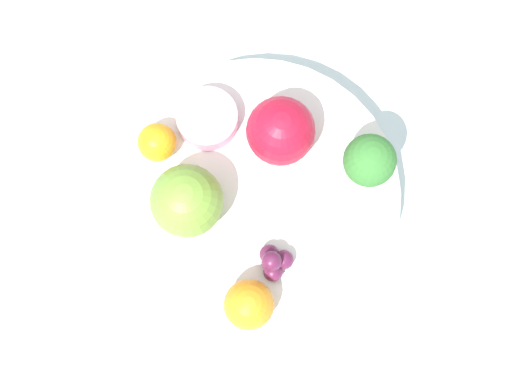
% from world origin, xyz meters
% --- Properties ---
extents(ground_plane, '(6.00, 6.00, 0.00)m').
position_xyz_m(ground_plane, '(0.00, 0.00, 0.00)').
color(ground_plane, gray).
extents(table_surface, '(1.20, 1.20, 0.02)m').
position_xyz_m(table_surface, '(0.00, 0.00, 0.01)').
color(table_surface, silver).
rests_on(table_surface, ground_plane).
extents(bowl, '(0.26, 0.26, 0.04)m').
position_xyz_m(bowl, '(0.00, 0.00, 0.04)').
color(bowl, white).
rests_on(bowl, table_surface).
extents(broccoli, '(0.05, 0.05, 0.06)m').
position_xyz_m(broccoli, '(-0.10, -0.00, 0.10)').
color(broccoli, '#99C17A').
rests_on(broccoli, bowl).
extents(apple_red, '(0.06, 0.06, 0.06)m').
position_xyz_m(apple_red, '(0.06, 0.00, 0.09)').
color(apple_red, olive).
rests_on(apple_red, bowl).
extents(apple_green, '(0.06, 0.06, 0.06)m').
position_xyz_m(apple_green, '(-0.03, -0.04, 0.09)').
color(apple_green, '#B7142D').
rests_on(apple_green, bowl).
extents(orange_front, '(0.04, 0.04, 0.04)m').
position_xyz_m(orange_front, '(0.03, 0.09, 0.08)').
color(orange_front, orange).
rests_on(orange_front, bowl).
extents(orange_back, '(0.03, 0.03, 0.03)m').
position_xyz_m(orange_back, '(0.08, -0.06, 0.08)').
color(orange_back, orange).
rests_on(orange_back, bowl).
extents(grape_cluster, '(0.03, 0.03, 0.03)m').
position_xyz_m(grape_cluster, '(-0.00, 0.06, 0.07)').
color(grape_cluster, '#5B1E42').
rests_on(grape_cluster, bowl).
extents(small_cup, '(0.05, 0.05, 0.02)m').
position_xyz_m(small_cup, '(0.03, -0.07, 0.07)').
color(small_cup, '#EA9EC6').
rests_on(small_cup, bowl).
extents(spoon, '(0.06, 0.05, 0.01)m').
position_xyz_m(spoon, '(-0.07, -0.18, 0.02)').
color(spoon, silver).
rests_on(spoon, table_surface).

